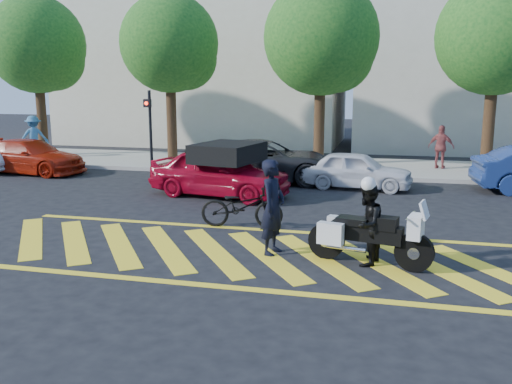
% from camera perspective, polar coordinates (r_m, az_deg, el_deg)
% --- Properties ---
extents(ground, '(90.00, 90.00, 0.00)m').
position_cam_1_polar(ground, '(11.25, -1.40, -6.48)').
color(ground, black).
rests_on(ground, ground).
extents(sidewalk, '(60.00, 5.00, 0.15)m').
position_cam_1_polar(sidewalk, '(22.76, 6.57, 2.72)').
color(sidewalk, '#9E998E').
rests_on(sidewalk, ground).
extents(crosswalk, '(12.33, 4.00, 0.01)m').
position_cam_1_polar(crosswalk, '(11.26, -1.59, -6.45)').
color(crosswalk, yellow).
rests_on(crosswalk, ground).
extents(building_left, '(16.00, 8.00, 10.00)m').
position_cam_1_polar(building_left, '(33.19, -5.36, 13.93)').
color(building_left, beige).
rests_on(building_left, ground).
extents(tree_far_left, '(4.40, 4.40, 7.41)m').
position_cam_1_polar(tree_far_left, '(27.41, -21.80, 13.87)').
color(tree_far_left, black).
rests_on(tree_far_left, ground).
extents(tree_left, '(4.20, 4.20, 7.26)m').
position_cam_1_polar(tree_left, '(24.27, -8.75, 14.84)').
color(tree_left, black).
rests_on(tree_left, ground).
extents(tree_center, '(4.60, 4.60, 7.56)m').
position_cam_1_polar(tree_center, '(22.63, 7.22, 15.41)').
color(tree_center, black).
rests_on(tree_center, ground).
extents(tree_right, '(4.40, 4.40, 7.41)m').
position_cam_1_polar(tree_right, '(22.78, 24.22, 14.38)').
color(tree_right, black).
rests_on(tree_right, ground).
extents(signal_pole, '(0.28, 0.43, 3.20)m').
position_cam_1_polar(signal_pole, '(22.19, -11.13, 7.16)').
color(signal_pole, black).
rests_on(signal_pole, ground).
extents(officer_bike, '(0.59, 0.78, 1.96)m').
position_cam_1_polar(officer_bike, '(11.01, 1.79, -1.61)').
color(officer_bike, black).
rests_on(officer_bike, ground).
extents(bicycle, '(2.07, 0.90, 1.05)m').
position_cam_1_polar(bicycle, '(13.12, -1.51, -1.52)').
color(bicycle, black).
rests_on(bicycle, ground).
extents(police_motorcycle, '(2.42, 1.03, 1.08)m').
position_cam_1_polar(police_motorcycle, '(10.65, 11.63, -4.46)').
color(police_motorcycle, black).
rests_on(police_motorcycle, ground).
extents(officer_moto, '(0.76, 0.89, 1.59)m').
position_cam_1_polar(officer_moto, '(10.59, 11.58, -3.38)').
color(officer_moto, black).
rests_on(officer_moto, ground).
extents(red_convertible, '(4.69, 2.62, 1.51)m').
position_cam_1_polar(red_convertible, '(16.82, -3.87, 2.08)').
color(red_convertible, '#A3071F').
rests_on(red_convertible, ground).
extents(parked_left, '(4.69, 2.23, 1.32)m').
position_cam_1_polar(parked_left, '(22.97, -22.72, 3.47)').
color(parked_left, '#A61C0A').
rests_on(parked_left, ground).
extents(parked_mid_left, '(5.64, 3.11, 1.50)m').
position_cam_1_polar(parked_mid_left, '(19.38, 0.96, 3.31)').
color(parked_mid_left, black).
rests_on(parked_mid_left, ground).
extents(parked_mid_right, '(3.78, 1.80, 1.25)m').
position_cam_1_polar(parked_mid_right, '(18.38, 10.54, 2.29)').
color(parked_mid_right, silver).
rests_on(parked_mid_right, ground).
extents(pedestrian_left, '(1.41, 1.22, 1.89)m').
position_cam_1_polar(pedestrian_left, '(26.74, -22.33, 5.42)').
color(pedestrian_left, teal).
rests_on(pedestrian_left, sidewalk).
extents(pedestrian_right, '(1.08, 0.70, 1.71)m').
position_cam_1_polar(pedestrian_right, '(22.62, 18.91, 4.51)').
color(pedestrian_right, '#994645').
rests_on(pedestrian_right, sidewalk).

